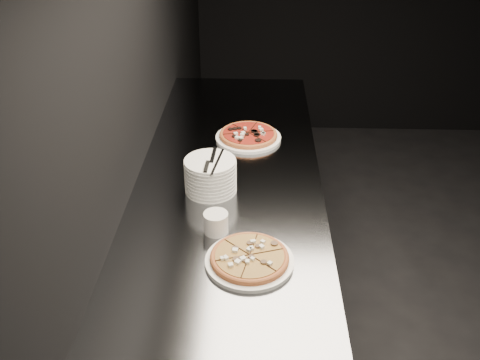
{
  "coord_description": "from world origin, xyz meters",
  "views": [
    {
      "loc": [
        -2.02,
        -1.74,
        2.03
      ],
      "look_at": [
        -2.08,
        -0.03,
        0.99
      ],
      "focal_mm": 40.0,
      "sensor_mm": 36.0,
      "label": 1
    }
  ],
  "objects_px": {
    "plate_stack": "(210,175)",
    "pizza_mushroom": "(250,258)",
    "pizza_tomato": "(248,136)",
    "cutlery": "(212,162)",
    "counter": "(229,281)",
    "ramekin": "(216,222)"
  },
  "relations": [
    {
      "from": "pizza_mushroom",
      "to": "plate_stack",
      "type": "relative_size",
      "value": 1.61
    },
    {
      "from": "plate_stack",
      "to": "cutlery",
      "type": "relative_size",
      "value": 0.95
    },
    {
      "from": "counter",
      "to": "pizza_mushroom",
      "type": "xyz_separation_m",
      "value": [
        0.09,
        -0.42,
        0.48
      ]
    },
    {
      "from": "counter",
      "to": "cutlery",
      "type": "height_order",
      "value": "cutlery"
    },
    {
      "from": "plate_stack",
      "to": "ramekin",
      "type": "distance_m",
      "value": 0.27
    },
    {
      "from": "plate_stack",
      "to": "ramekin",
      "type": "height_order",
      "value": "plate_stack"
    },
    {
      "from": "pizza_mushroom",
      "to": "pizza_tomato",
      "type": "distance_m",
      "value": 0.87
    },
    {
      "from": "pizza_mushroom",
      "to": "plate_stack",
      "type": "bearing_deg",
      "value": 110.4
    },
    {
      "from": "cutlery",
      "to": "plate_stack",
      "type": "bearing_deg",
      "value": 120.05
    },
    {
      "from": "plate_stack",
      "to": "ramekin",
      "type": "xyz_separation_m",
      "value": [
        0.04,
        -0.27,
        -0.03
      ]
    },
    {
      "from": "cutlery",
      "to": "ramekin",
      "type": "xyz_separation_m",
      "value": [
        0.03,
        -0.25,
        -0.1
      ]
    },
    {
      "from": "counter",
      "to": "pizza_tomato",
      "type": "bearing_deg",
      "value": 81.02
    },
    {
      "from": "cutlery",
      "to": "pizza_mushroom",
      "type": "bearing_deg",
      "value": -67.44
    },
    {
      "from": "plate_stack",
      "to": "pizza_mushroom",
      "type": "bearing_deg",
      "value": -69.6
    },
    {
      "from": "pizza_tomato",
      "to": "plate_stack",
      "type": "bearing_deg",
      "value": -107.05
    },
    {
      "from": "pizza_mushroom",
      "to": "pizza_tomato",
      "type": "relative_size",
      "value": 1.02
    },
    {
      "from": "pizza_tomato",
      "to": "plate_stack",
      "type": "relative_size",
      "value": 1.58
    },
    {
      "from": "pizza_tomato",
      "to": "cutlery",
      "type": "relative_size",
      "value": 1.5
    },
    {
      "from": "pizza_tomato",
      "to": "ramekin",
      "type": "distance_m",
      "value": 0.71
    },
    {
      "from": "pizza_mushroom",
      "to": "pizza_tomato",
      "type": "xyz_separation_m",
      "value": [
        -0.02,
        0.87,
        0.0
      ]
    },
    {
      "from": "cutlery",
      "to": "ramekin",
      "type": "bearing_deg",
      "value": -80.19
    },
    {
      "from": "counter",
      "to": "ramekin",
      "type": "distance_m",
      "value": 0.56
    }
  ]
}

